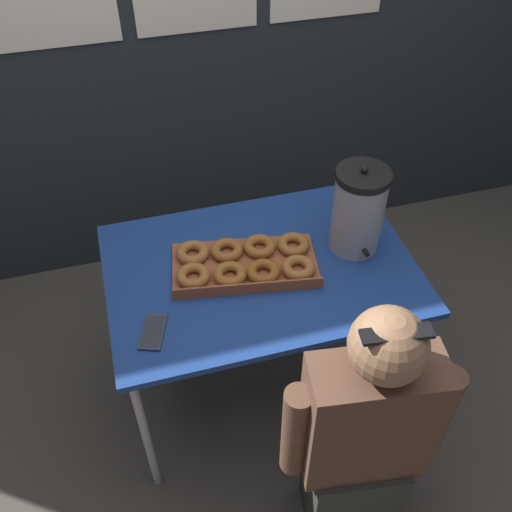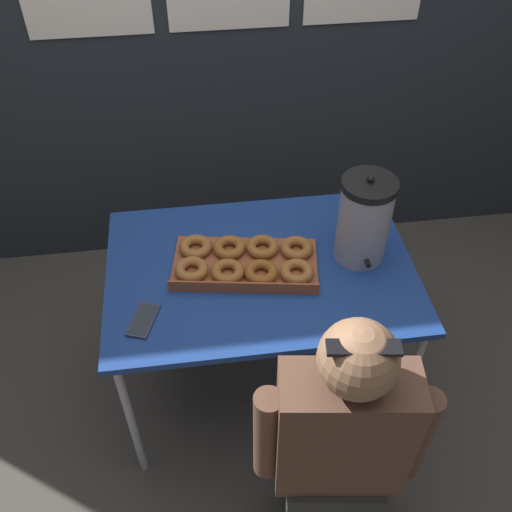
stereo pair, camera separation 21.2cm
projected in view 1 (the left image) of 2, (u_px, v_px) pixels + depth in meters
name	position (u px, v px, depth m)	size (l,w,h in m)	color
ground_plane	(259.00, 381.00, 2.70)	(12.00, 12.00, 0.00)	#4C473F
folding_table	(260.00, 276.00, 2.21)	(1.16, 0.80, 0.77)	navy
donut_box	(245.00, 262.00, 2.15)	(0.59, 0.37, 0.05)	brown
coffee_urn	(358.00, 210.00, 2.14)	(0.20, 0.23, 0.37)	#939399
cell_phone	(153.00, 332.00, 1.94)	(0.12, 0.17, 0.01)	#2D334C
person_seated	(364.00, 438.00, 1.88)	(0.55, 0.27, 1.18)	#33332D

